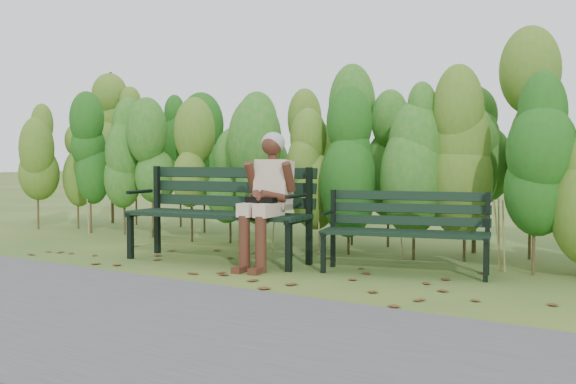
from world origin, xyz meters
The scene contains 7 objects.
ground centered at (0.00, 0.00, 0.00)m, with size 80.00×80.00×0.00m, color #385D28.
footpath centered at (0.00, -2.20, 0.01)m, with size 60.00×2.50×0.01m, color #474749.
hedge_band centered at (0.00, 1.86, 1.26)m, with size 11.04×1.67×2.42m.
leaf_litter centered at (0.05, -0.06, 0.00)m, with size 5.96×2.22×0.01m.
bench_left centered at (-0.77, 0.25, 0.59)m, with size 2.07×0.90×1.00m.
bench_right centered at (1.18, 0.61, 0.46)m, with size 1.64×0.89×0.78m.
seated_woman centered at (-0.10, 0.13, 0.78)m, with size 0.53×0.78×1.36m.
Camera 1 is at (3.74, -5.36, 1.11)m, focal length 42.00 mm.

